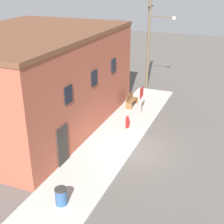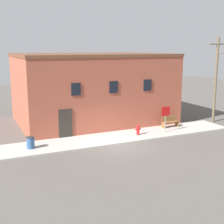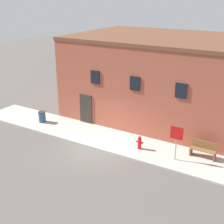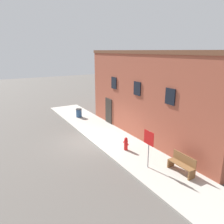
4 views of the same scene
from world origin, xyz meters
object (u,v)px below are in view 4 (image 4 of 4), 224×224
(fire_hydrant, at_px, (126,144))
(stop_sign, at_px, (149,142))
(trash_bin, at_px, (79,113))
(bench, at_px, (182,164))

(fire_hydrant, distance_m, stop_sign, 2.53)
(stop_sign, relative_size, trash_bin, 2.58)
(stop_sign, distance_m, trash_bin, 10.33)
(bench, bearing_deg, stop_sign, -137.48)
(stop_sign, height_order, bench, stop_sign)
(bench, height_order, trash_bin, bench)
(trash_bin, bearing_deg, fire_hydrant, -0.86)
(fire_hydrant, height_order, stop_sign, stop_sign)
(stop_sign, distance_m, bench, 1.96)
(stop_sign, relative_size, bench, 1.40)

